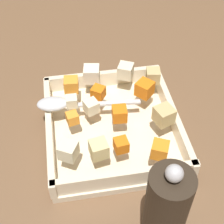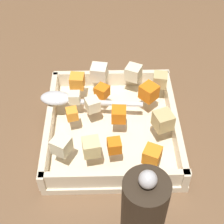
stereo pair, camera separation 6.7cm
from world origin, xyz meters
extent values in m
plane|color=brown|center=(0.00, 0.00, 0.00)|extent=(4.00, 4.00, 0.00)
cube|color=beige|center=(0.00, 0.00, 0.01)|extent=(0.29, 0.27, 0.01)
cube|color=beige|center=(0.00, -0.12, 0.03)|extent=(0.29, 0.01, 0.04)
cube|color=beige|center=(0.00, 0.13, 0.03)|extent=(0.29, 0.01, 0.04)
cube|color=beige|center=(-0.13, 0.00, 0.03)|extent=(0.01, 0.27, 0.04)
cube|color=beige|center=(0.14, 0.00, 0.03)|extent=(0.01, 0.27, 0.04)
cube|color=orange|center=(0.00, 0.08, 0.06)|extent=(0.03, 0.03, 0.02)
cube|color=orange|center=(-0.01, -0.01, 0.07)|extent=(0.03, 0.03, 0.03)
cube|color=orange|center=(0.05, -0.08, 0.07)|extent=(0.05, 0.05, 0.03)
cube|color=orange|center=(-0.08, 0.00, 0.06)|extent=(0.03, 0.03, 0.02)
cube|color=orange|center=(0.06, 0.02, 0.06)|extent=(0.04, 0.04, 0.03)
cube|color=orange|center=(0.09, 0.08, 0.07)|extent=(0.03, 0.03, 0.03)
cube|color=orange|center=(-0.11, -0.07, 0.07)|extent=(0.04, 0.04, 0.03)
cube|color=tan|center=(-0.03, -0.09, 0.07)|extent=(0.04, 0.04, 0.03)
cube|color=beige|center=(-0.08, 0.09, 0.07)|extent=(0.04, 0.04, 0.03)
cube|color=beige|center=(0.02, 0.04, 0.06)|extent=(0.03, 0.03, 0.03)
cube|color=beige|center=(0.12, -0.05, 0.07)|extent=(0.04, 0.04, 0.03)
cube|color=#E0CC89|center=(-0.09, 0.04, 0.07)|extent=(0.04, 0.04, 0.03)
cube|color=tan|center=(0.09, -0.10, 0.07)|extent=(0.03, 0.03, 0.03)
cube|color=beige|center=(0.05, 0.08, 0.06)|extent=(0.02, 0.02, 0.02)
cube|color=silver|center=(0.12, 0.03, 0.07)|extent=(0.04, 0.04, 0.03)
ellipsoid|color=silver|center=(0.05, 0.12, 0.06)|extent=(0.04, 0.07, 0.02)
cube|color=silver|center=(0.04, 0.01, 0.05)|extent=(0.02, 0.15, 0.01)
cylinder|color=#2D2319|center=(-0.23, -0.04, 0.09)|extent=(0.06, 0.06, 0.18)
sphere|color=#B7B7BC|center=(-0.23, -0.04, 0.19)|extent=(0.02, 0.02, 0.02)
camera|label=1|loc=(-0.46, 0.08, 0.55)|focal=54.59mm
camera|label=2|loc=(-0.46, 0.01, 0.55)|focal=54.59mm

